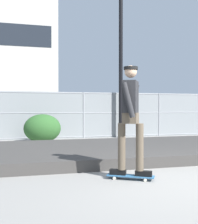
# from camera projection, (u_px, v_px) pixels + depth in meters

# --- Properties ---
(ground_plane) EXTENTS (120.00, 120.00, 0.00)m
(ground_plane) POSITION_uv_depth(u_px,v_px,m) (184.00, 183.00, 4.85)
(ground_plane) COLOR gray
(gravel_berm) EXTENTS (14.50, 3.82, 0.23)m
(gravel_berm) POSITION_uv_depth(u_px,v_px,m) (120.00, 150.00, 7.82)
(gravel_berm) COLOR #3D3A38
(gravel_berm) RESTS_ON ground_plane
(skateboard) EXTENTS (0.79, 0.58, 0.07)m
(skateboard) POSITION_uv_depth(u_px,v_px,m) (131.00, 176.00, 5.07)
(skateboard) COLOR #2D608C
(skateboard) RESTS_ON ground_plane
(skater) EXTENTS (0.67, 0.62, 1.87)m
(skater) POSITION_uv_depth(u_px,v_px,m) (131.00, 112.00, 5.05)
(skater) COLOR black
(skater) RESTS_ON skateboard
(chain_fence) EXTENTS (20.13, 0.06, 1.85)m
(chain_fence) POSITION_uv_depth(u_px,v_px,m) (84.00, 115.00, 12.02)
(chain_fence) COLOR gray
(chain_fence) RESTS_ON ground_plane
(street_lamp) EXTENTS (0.44, 0.44, 6.64)m
(street_lamp) POSITION_uv_depth(u_px,v_px,m) (121.00, 36.00, 12.08)
(street_lamp) COLOR black
(street_lamp) RESTS_ON ground_plane
(parked_car_mid) EXTENTS (4.48, 2.10, 1.66)m
(parked_car_mid) POSITION_uv_depth(u_px,v_px,m) (117.00, 115.00, 15.28)
(parked_car_mid) COLOR maroon
(parked_car_mid) RESTS_ON ground_plane
(shrub_left) EXTENTS (1.29, 1.06, 1.00)m
(shrub_left) POSITION_uv_depth(u_px,v_px,m) (42.00, 128.00, 10.45)
(shrub_left) COLOR #2D5B28
(shrub_left) RESTS_ON ground_plane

